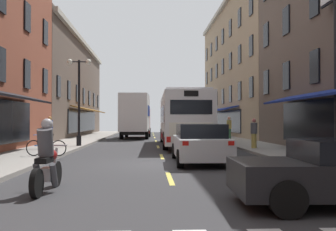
# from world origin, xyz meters

# --- Properties ---
(ground_plane) EXTENTS (34.80, 80.00, 0.10)m
(ground_plane) POSITION_xyz_m (0.00, 0.00, -0.05)
(ground_plane) COLOR #333335
(lane_centre_dashes) EXTENTS (0.14, 73.90, 0.01)m
(lane_centre_dashes) POSITION_xyz_m (0.00, -0.25, 0.00)
(lane_centre_dashes) COLOR #DBCC4C
(lane_centre_dashes) RESTS_ON ground
(sidewalk_left) EXTENTS (3.00, 80.00, 0.14)m
(sidewalk_left) POSITION_xyz_m (-5.90, 0.00, 0.07)
(sidewalk_left) COLOR gray
(sidewalk_left) RESTS_ON ground
(sidewalk_right) EXTENTS (3.00, 80.00, 0.14)m
(sidewalk_right) POSITION_xyz_m (5.90, 0.00, 0.07)
(sidewalk_right) COLOR gray
(sidewalk_right) RESTS_ON ground
(billboard_sign) EXTENTS (0.40, 2.61, 7.96)m
(billboard_sign) POSITION_xyz_m (7.05, 1.08, 6.13)
(billboard_sign) COLOR black
(billboard_sign) RESTS_ON sidewalk_right
(transit_bus) EXTENTS (2.77, 12.11, 3.29)m
(transit_bus) POSITION_xyz_m (1.56, 10.44, 1.73)
(transit_bus) COLOR silver
(transit_bus) RESTS_ON ground
(box_truck) EXTENTS (2.72, 7.63, 3.91)m
(box_truck) POSITION_xyz_m (-1.74, 20.98, 2.00)
(box_truck) COLOR #B21E19
(box_truck) RESTS_ON ground
(sedan_near) EXTENTS (2.02, 4.82, 1.48)m
(sedan_near) POSITION_xyz_m (1.37, 0.44, 0.75)
(sedan_near) COLOR silver
(sedan_near) RESTS_ON ground
(sedan_far) EXTENTS (1.95, 4.28, 1.34)m
(sedan_far) POSITION_xyz_m (-1.46, 31.59, 0.69)
(sedan_far) COLOR #144723
(sedan_far) RESTS_ON ground
(motorcycle_rider) EXTENTS (0.62, 2.07, 1.66)m
(motorcycle_rider) POSITION_xyz_m (-2.88, -5.44, 0.71)
(motorcycle_rider) COLOR black
(motorcycle_rider) RESTS_ON ground
(bicycle_near) EXTENTS (1.71, 0.48, 0.91)m
(bicycle_near) POSITION_xyz_m (-4.84, 2.05, 0.50)
(bicycle_near) COLOR black
(bicycle_near) RESTS_ON sidewalk_left
(pedestrian_near) EXTENTS (0.52, 0.36, 1.74)m
(pedestrian_near) POSITION_xyz_m (-6.88, 10.68, 1.06)
(pedestrian_near) COLOR #4C4C51
(pedestrian_near) RESTS_ON sidewalk_left
(pedestrian_mid) EXTENTS (0.36, 0.36, 1.59)m
(pedestrian_mid) POSITION_xyz_m (5.07, 6.25, 0.95)
(pedestrian_mid) COLOR #B29947
(pedestrian_mid) RESTS_ON sidewalk_right
(pedestrian_far) EXTENTS (0.36, 0.36, 1.76)m
(pedestrian_far) POSITION_xyz_m (5.51, 14.75, 1.05)
(pedestrian_far) COLOR #33663F
(pedestrian_far) RESTS_ON sidewalk_right
(street_lamp_twin) EXTENTS (1.42, 0.32, 5.10)m
(street_lamp_twin) POSITION_xyz_m (-4.68, 8.68, 2.97)
(street_lamp_twin) COLOR black
(street_lamp_twin) RESTS_ON sidewalk_left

